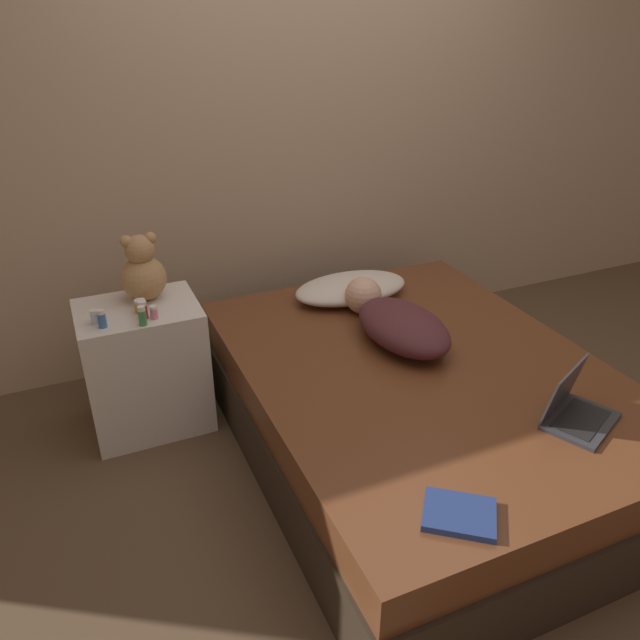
# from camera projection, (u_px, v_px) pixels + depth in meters

# --- Properties ---
(ground_plane) EXTENTS (12.00, 12.00, 0.00)m
(ground_plane) POSITION_uv_depth(u_px,v_px,m) (416.00, 447.00, 2.92)
(ground_plane) COLOR brown
(wall_back) EXTENTS (8.00, 0.06, 2.60)m
(wall_back) POSITION_uv_depth(u_px,v_px,m) (308.00, 116.00, 3.36)
(wall_back) COLOR tan
(wall_back) RESTS_ON ground_plane
(bed) EXTENTS (1.51, 2.00, 0.46)m
(bed) POSITION_uv_depth(u_px,v_px,m) (419.00, 408.00, 2.82)
(bed) COLOR #2D2319
(bed) RESTS_ON ground_plane
(nightstand) EXTENTS (0.54, 0.42, 0.63)m
(nightstand) POSITION_uv_depth(u_px,v_px,m) (146.00, 367.00, 2.96)
(nightstand) COLOR silver
(nightstand) RESTS_ON ground_plane
(pillow) EXTENTS (0.62, 0.35, 0.11)m
(pillow) POSITION_uv_depth(u_px,v_px,m) (351.00, 288.00, 3.28)
(pillow) COLOR beige
(pillow) RESTS_ON bed
(person_lying) EXTENTS (0.37, 0.74, 0.19)m
(person_lying) POSITION_uv_depth(u_px,v_px,m) (397.00, 321.00, 2.89)
(person_lying) COLOR #4C2328
(person_lying) RESTS_ON bed
(laptop) EXTENTS (0.35, 0.31, 0.22)m
(laptop) POSITION_uv_depth(u_px,v_px,m) (574.00, 409.00, 2.34)
(laptop) COLOR #333338
(laptop) RESTS_ON bed
(teddy_bear) EXTENTS (0.21, 0.21, 0.32)m
(teddy_bear) POSITION_uv_depth(u_px,v_px,m) (143.00, 271.00, 2.84)
(teddy_bear) COLOR tan
(teddy_bear) RESTS_ON nightstand
(bottle_blue) EXTENTS (0.04, 0.04, 0.08)m
(bottle_blue) POSITION_uv_depth(u_px,v_px,m) (102.00, 319.00, 2.64)
(bottle_blue) COLOR #3866B2
(bottle_blue) RESTS_ON nightstand
(bottle_clear) EXTENTS (0.04, 0.04, 0.06)m
(bottle_clear) POSITION_uv_depth(u_px,v_px,m) (95.00, 317.00, 2.67)
(bottle_clear) COLOR silver
(bottle_clear) RESTS_ON nightstand
(bottle_amber) EXTENTS (0.05, 0.05, 0.06)m
(bottle_amber) POSITION_uv_depth(u_px,v_px,m) (140.00, 306.00, 2.77)
(bottle_amber) COLOR gold
(bottle_amber) RESTS_ON nightstand
(bottle_green) EXTENTS (0.03, 0.03, 0.09)m
(bottle_green) POSITION_uv_depth(u_px,v_px,m) (142.00, 316.00, 2.65)
(bottle_green) COLOR #3D8E4C
(bottle_green) RESTS_ON nightstand
(bottle_pink) EXTENTS (0.03, 0.03, 0.06)m
(bottle_pink) POSITION_uv_depth(u_px,v_px,m) (154.00, 312.00, 2.71)
(bottle_pink) COLOR pink
(bottle_pink) RESTS_ON nightstand
(bottle_red) EXTENTS (0.04, 0.04, 0.08)m
(bottle_red) POSITION_uv_depth(u_px,v_px,m) (143.00, 310.00, 2.71)
(bottle_red) COLOR #B72D2D
(bottle_red) RESTS_ON nightstand
(book) EXTENTS (0.28, 0.27, 0.02)m
(book) POSITION_uv_depth(u_px,v_px,m) (459.00, 514.00, 1.92)
(book) COLOR navy
(book) RESTS_ON bed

